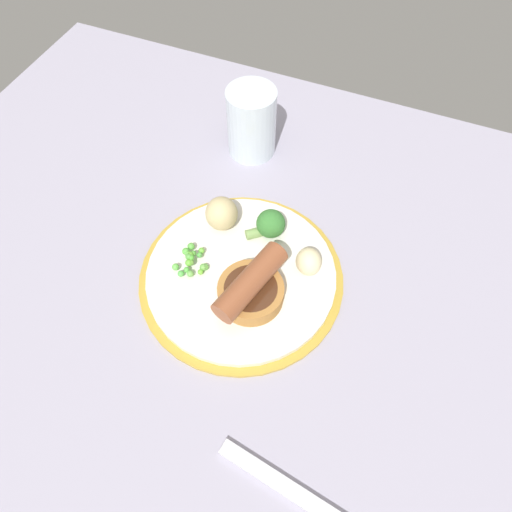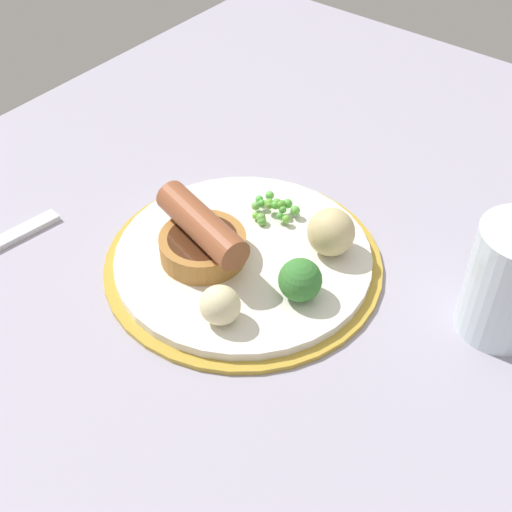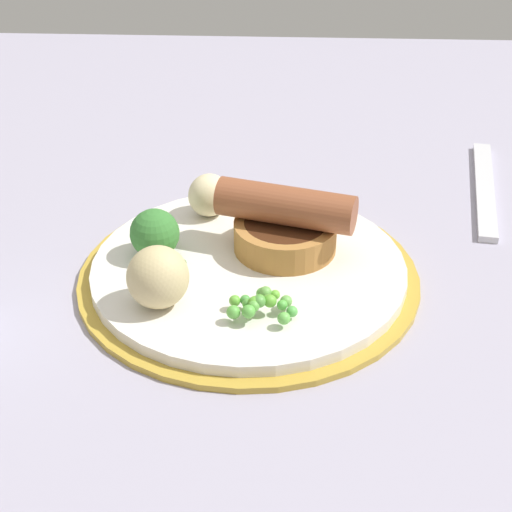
# 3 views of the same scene
# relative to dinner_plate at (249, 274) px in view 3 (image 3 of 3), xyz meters

# --- Properties ---
(dining_table) EXTENTS (1.10, 0.80, 0.03)m
(dining_table) POSITION_rel_dinner_plate_xyz_m (0.02, 0.01, -0.02)
(dining_table) COLOR #9E99AD
(dining_table) RESTS_ON ground
(dinner_plate) EXTENTS (0.26, 0.26, 0.01)m
(dinner_plate) POSITION_rel_dinner_plate_xyz_m (0.00, 0.00, 0.00)
(dinner_plate) COLOR #B79333
(dinner_plate) RESTS_ON dining_table
(sausage_pudding) EXTENTS (0.08, 0.11, 0.05)m
(sausage_pudding) POSITION_rel_dinner_plate_xyz_m (0.02, -0.03, 0.03)
(sausage_pudding) COLOR #AD7538
(sausage_pudding) RESTS_ON dinner_plate
(pea_pile) EXTENTS (0.04, 0.05, 0.02)m
(pea_pile) POSITION_rel_dinner_plate_xyz_m (-0.06, -0.01, 0.02)
(pea_pile) COLOR #61B547
(pea_pile) RESTS_ON dinner_plate
(broccoli_floret_near) EXTENTS (0.05, 0.05, 0.04)m
(broccoli_floret_near) POSITION_rel_dinner_plate_xyz_m (0.01, 0.07, 0.03)
(broccoli_floret_near) COLOR #387A33
(broccoli_floret_near) RESTS_ON dinner_plate
(potato_chunk_0) EXTENTS (0.06, 0.06, 0.05)m
(potato_chunk_0) POSITION_rel_dinner_plate_xyz_m (-0.05, 0.06, 0.03)
(potato_chunk_0) COLOR #CCB77F
(potato_chunk_0) RESTS_ON dinner_plate
(potato_chunk_2) EXTENTS (0.05, 0.05, 0.04)m
(potato_chunk_2) POSITION_rel_dinner_plate_xyz_m (0.08, 0.04, 0.03)
(potato_chunk_2) COLOR beige
(potato_chunk_2) RESTS_ON dinner_plate
(fork) EXTENTS (0.18, 0.04, 0.01)m
(fork) POSITION_rel_dinner_plate_xyz_m (0.15, -0.21, -0.00)
(fork) COLOR silver
(fork) RESTS_ON dining_table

